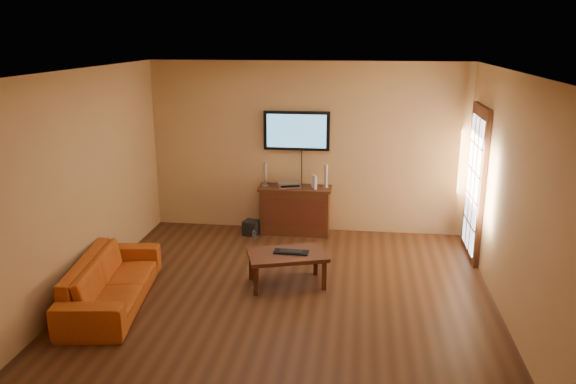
% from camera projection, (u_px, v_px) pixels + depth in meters
% --- Properties ---
extents(ground_plane, '(5.00, 5.00, 0.00)m').
position_uv_depth(ground_plane, '(286.00, 296.00, 6.85)').
color(ground_plane, '#391F10').
rests_on(ground_plane, ground).
extents(room_walls, '(5.00, 5.00, 5.00)m').
position_uv_depth(room_walls, '(293.00, 151.00, 6.99)').
color(room_walls, tan).
rests_on(room_walls, ground).
extents(french_door, '(0.07, 1.02, 2.22)m').
position_uv_depth(french_door, '(475.00, 185.00, 7.88)').
color(french_door, '#3D1B0D').
rests_on(french_door, ground).
extents(media_console, '(1.14, 0.44, 0.76)m').
position_uv_depth(media_console, '(295.00, 210.00, 8.94)').
color(media_console, '#3D1B0D').
rests_on(media_console, ground).
extents(television, '(1.04, 0.08, 0.61)m').
position_uv_depth(television, '(297.00, 131.00, 8.77)').
color(television, black).
rests_on(television, ground).
extents(coffee_table, '(1.11, 0.86, 0.43)m').
position_uv_depth(coffee_table, '(287.00, 257.00, 7.09)').
color(coffee_table, '#3D1B0D').
rests_on(coffee_table, ground).
extents(sofa, '(0.82, 1.98, 0.75)m').
position_uv_depth(sofa, '(111.00, 273.00, 6.60)').
color(sofa, '#B24B13').
rests_on(sofa, ground).
extents(speaker_left, '(0.10, 0.10, 0.36)m').
position_uv_depth(speaker_left, '(265.00, 176.00, 8.86)').
color(speaker_left, silver).
rests_on(speaker_left, media_console).
extents(speaker_right, '(0.10, 0.10, 0.37)m').
position_uv_depth(speaker_right, '(326.00, 177.00, 8.77)').
color(speaker_right, silver).
rests_on(speaker_right, media_console).
extents(av_receiver, '(0.41, 0.34, 0.08)m').
position_uv_depth(av_receiver, '(289.00, 184.00, 8.84)').
color(av_receiver, silver).
rests_on(av_receiver, media_console).
extents(game_console, '(0.10, 0.16, 0.21)m').
position_uv_depth(game_console, '(314.00, 182.00, 8.74)').
color(game_console, white).
rests_on(game_console, media_console).
extents(subwoofer, '(0.28, 0.28, 0.23)m').
position_uv_depth(subwoofer, '(251.00, 228.00, 8.93)').
color(subwoofer, black).
rests_on(subwoofer, ground).
extents(bottle, '(0.06, 0.06, 0.18)m').
position_uv_depth(bottle, '(254.00, 236.00, 8.66)').
color(bottle, white).
rests_on(bottle, ground).
extents(keyboard, '(0.44, 0.18, 0.03)m').
position_uv_depth(keyboard, '(291.00, 252.00, 7.08)').
color(keyboard, black).
rests_on(keyboard, coffee_table).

